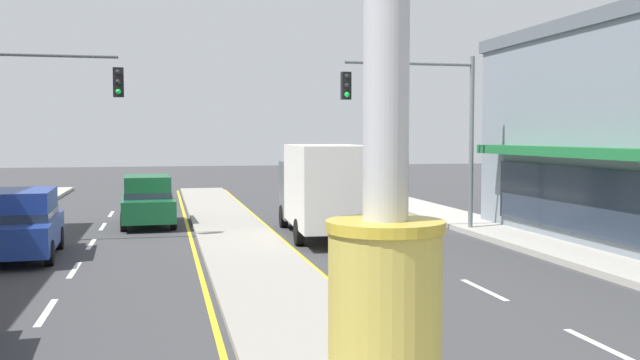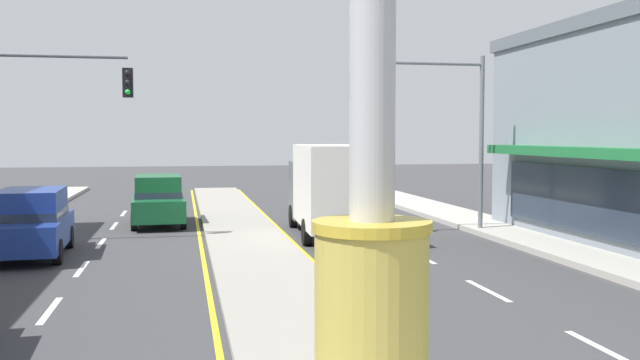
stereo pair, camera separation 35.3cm
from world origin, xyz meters
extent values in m
cube|color=gray|center=(0.00, 18.00, 0.07)|extent=(2.58, 52.00, 0.14)
cube|color=#ADA89E|center=(9.15, 16.00, 0.09)|extent=(2.51, 60.00, 0.18)
cube|color=silver|center=(-4.59, 13.60, 0.00)|extent=(0.14, 2.20, 0.01)
cube|color=silver|center=(-4.59, 18.00, 0.00)|extent=(0.14, 2.20, 0.01)
cube|color=silver|center=(-4.59, 22.40, 0.00)|extent=(0.14, 2.20, 0.01)
cube|color=silver|center=(-4.59, 26.80, 0.00)|extent=(0.14, 2.20, 0.01)
cube|color=silver|center=(-4.59, 31.20, 0.00)|extent=(0.14, 2.20, 0.01)
cube|color=silver|center=(4.59, 9.20, 0.00)|extent=(0.14, 2.20, 0.01)
cube|color=silver|center=(4.59, 13.60, 0.00)|extent=(0.14, 2.20, 0.01)
cube|color=silver|center=(4.59, 18.00, 0.00)|extent=(0.14, 2.20, 0.01)
cube|color=silver|center=(4.59, 22.40, 0.00)|extent=(0.14, 2.20, 0.01)
cube|color=silver|center=(4.59, 26.80, 0.00)|extent=(0.14, 2.20, 0.01)
cube|color=silver|center=(4.59, 31.20, 0.00)|extent=(0.14, 2.20, 0.01)
cube|color=yellow|center=(-1.47, 18.00, 0.00)|extent=(0.12, 52.00, 0.01)
cube|color=yellow|center=(1.47, 18.00, 0.00)|extent=(0.12, 52.00, 0.01)
cylinder|color=gold|center=(0.00, 6.55, 1.26)|extent=(1.24, 1.24, 2.24)
cylinder|color=gold|center=(0.00, 6.55, 2.44)|extent=(1.30, 1.30, 0.12)
cylinder|color=#B7B7BC|center=(0.00, 6.55, 4.40)|extent=(0.50, 0.50, 4.03)
cylinder|color=slate|center=(-5.98, 22.45, 5.90)|extent=(4.62, 0.12, 0.12)
cube|color=black|center=(-3.67, 22.29, 5.09)|extent=(0.32, 0.24, 0.92)
sphere|color=black|center=(-3.67, 22.15, 5.39)|extent=(0.17, 0.17, 0.17)
sphere|color=black|center=(-3.67, 22.15, 5.09)|extent=(0.17, 0.17, 0.17)
sphere|color=#19D83F|center=(-3.67, 22.15, 4.79)|extent=(0.17, 0.17, 0.17)
cylinder|color=slate|center=(8.29, 22.35, 3.10)|extent=(0.16, 0.16, 6.20)
cylinder|color=slate|center=(5.98, 22.35, 5.90)|extent=(4.62, 0.12, 0.12)
cube|color=black|center=(3.67, 22.19, 5.09)|extent=(0.32, 0.24, 0.92)
sphere|color=black|center=(3.67, 22.05, 5.39)|extent=(0.17, 0.17, 0.17)
sphere|color=black|center=(3.67, 22.05, 5.09)|extent=(0.17, 0.17, 0.17)
sphere|color=#19D83F|center=(3.67, 22.05, 4.79)|extent=(0.17, 0.17, 0.17)
cube|color=navy|center=(-6.24, 20.16, 0.70)|extent=(2.11, 4.68, 0.80)
cube|color=navy|center=(-6.25, 20.34, 1.50)|extent=(1.80, 2.93, 0.80)
cube|color=#283342|center=(-6.25, 20.34, 1.22)|extent=(1.84, 2.96, 0.24)
cylinder|color=black|center=(-5.30, 18.77, 0.34)|extent=(0.25, 0.69, 0.68)
cylinder|color=black|center=(-5.43, 21.62, 0.34)|extent=(0.25, 0.69, 0.68)
cylinder|color=black|center=(-7.18, 21.54, 0.34)|extent=(0.25, 0.69, 0.68)
cube|color=#14562D|center=(-2.94, 26.71, 0.70)|extent=(2.09, 4.68, 0.80)
cube|color=#14562D|center=(-2.95, 26.90, 1.50)|extent=(1.79, 2.92, 0.80)
cube|color=#283342|center=(-2.95, 26.90, 1.22)|extent=(1.83, 2.95, 0.24)
cylinder|color=black|center=(-2.00, 25.32, 0.34)|extent=(0.25, 0.69, 0.68)
cylinder|color=black|center=(-3.75, 25.25, 0.34)|extent=(0.25, 0.69, 0.68)
cylinder|color=black|center=(-2.13, 28.17, 0.34)|extent=(0.25, 0.69, 0.68)
cylinder|color=black|center=(-3.87, 28.10, 0.34)|extent=(0.25, 0.69, 0.68)
cube|color=#4C5156|center=(2.99, 24.85, 1.41)|extent=(2.19, 2.10, 2.10)
cube|color=#283342|center=(3.03, 25.81, 1.71)|extent=(1.85, 0.17, 0.90)
cube|color=silver|center=(2.82, 21.35, 1.82)|extent=(2.43, 4.90, 2.60)
cylinder|color=black|center=(2.03, 25.10, 0.42)|extent=(0.30, 0.85, 0.84)
cylinder|color=black|center=(3.96, 25.00, 0.42)|extent=(0.30, 0.85, 0.84)
cylinder|color=black|center=(1.77, 20.68, 0.42)|extent=(0.30, 0.85, 0.84)
cylinder|color=black|center=(3.80, 20.59, 0.42)|extent=(0.30, 0.85, 0.84)
camera|label=1|loc=(-2.34, -0.67, 3.42)|focal=39.46mm
camera|label=2|loc=(-2.00, -0.74, 3.42)|focal=39.46mm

